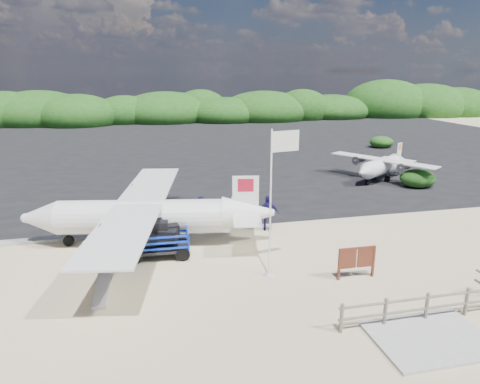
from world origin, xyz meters
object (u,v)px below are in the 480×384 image
(crew_c, at_px, (268,213))
(aircraft_large, at_px, (381,162))
(baggage_cart, at_px, (159,257))
(signboard, at_px, (355,278))
(crew_b, at_px, (200,211))
(aircraft_small, at_px, (31,151))
(flagpole, at_px, (269,275))
(crew_a, at_px, (120,226))

(crew_c, bearing_deg, aircraft_large, -122.94)
(crew_c, height_order, aircraft_large, aircraft_large)
(baggage_cart, xyz_separation_m, crew_c, (5.61, 2.07, 0.93))
(signboard, relative_size, crew_c, 0.88)
(crew_b, bearing_deg, baggage_cart, 44.62)
(baggage_cart, relative_size, aircraft_small, 0.43)
(flagpole, relative_size, crew_c, 3.16)
(flagpole, bearing_deg, crew_a, 140.83)
(signboard, relative_size, crew_b, 1.02)
(signboard, bearing_deg, aircraft_small, 120.92)
(baggage_cart, bearing_deg, aircraft_small, 114.14)
(aircraft_large, bearing_deg, flagpole, 60.20)
(crew_a, relative_size, crew_b, 1.03)
(flagpole, distance_m, aircraft_small, 35.79)
(crew_b, bearing_deg, flagpole, 94.69)
(signboard, height_order, crew_c, crew_c)
(flagpole, bearing_deg, aircraft_small, 116.50)
(signboard, xyz_separation_m, aircraft_small, (-19.23, 33.01, 0.00))
(baggage_cart, height_order, flagpole, flagpole)
(crew_b, bearing_deg, crew_c, 143.53)
(aircraft_large, bearing_deg, crew_c, 54.34)
(crew_b, bearing_deg, aircraft_small, -73.41)
(aircraft_large, bearing_deg, crew_b, 45.61)
(flagpole, xyz_separation_m, aircraft_small, (-15.97, 32.03, 0.00))
(crew_c, relative_size, aircraft_large, 0.13)
(crew_a, bearing_deg, baggage_cart, 140.94)
(baggage_cart, bearing_deg, flagpole, -30.77)
(signboard, distance_m, crew_a, 10.87)
(flagpole, xyz_separation_m, crew_b, (-1.91, 6.32, 0.80))
(flagpole, distance_m, crew_b, 6.65)
(aircraft_large, bearing_deg, aircraft_small, -11.69)
(signboard, xyz_separation_m, aircraft_large, (12.81, 19.95, 0.00))
(baggage_cart, xyz_separation_m, aircraft_small, (-11.73, 29.27, 0.00))
(crew_c, bearing_deg, signboard, 121.24)
(baggage_cart, height_order, signboard, baggage_cart)
(baggage_cart, bearing_deg, crew_b, 59.01)
(flagpole, distance_m, signboard, 3.41)
(aircraft_small, bearing_deg, crew_b, 86.79)
(crew_a, xyz_separation_m, crew_b, (3.99, 1.51, -0.03))
(crew_a, xyz_separation_m, aircraft_small, (-10.07, 27.22, -0.83))
(signboard, xyz_separation_m, crew_a, (-9.16, 5.79, 0.83))
(crew_a, relative_size, aircraft_small, 0.25)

